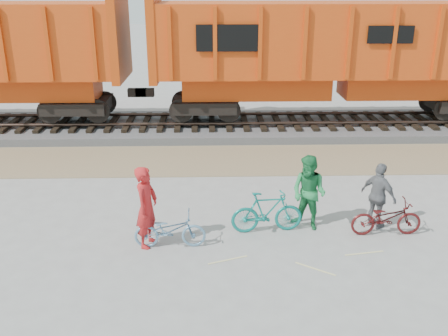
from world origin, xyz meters
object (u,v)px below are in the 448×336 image
Objects in this scene: person_man at (309,193)px; person_solo at (147,207)px; bicycle_blue at (170,230)px; bicycle_teal at (267,212)px; person_woman at (378,196)px; hopper_car_center at (337,53)px; bicycle_maroon at (386,218)px.

person_solo is at bearing -127.90° from person_man.
bicycle_teal reaches higher than bicycle_blue.
bicycle_blue is 2.32m from bicycle_teal.
person_solo is at bearing 61.50° from person_woman.
person_man is at bearing -83.85° from bicycle_teal.
hopper_car_center is 8.62× the size of person_woman.
bicycle_teal is (2.23, 0.66, 0.09)m from bicycle_blue.
bicycle_blue is at bearing 94.25° from bicycle_maroon.
hopper_car_center is 9.55m from bicycle_teal.
person_man is 1.67m from person_woman.
person_solo reaches higher than person_woman.
person_solo is at bearing 96.34° from bicycle_teal.
hopper_car_center is at bearing -16.96° from person_solo.
person_woman is at bearing -81.48° from bicycle_blue.
bicycle_teal is at bearing 84.72° from bicycle_maroon.
bicycle_blue is 0.85× the size of person_solo.
person_man is (-2.52, -8.33, -2.10)m from hopper_car_center.
hopper_car_center is 8.67m from person_woman.
hopper_car_center reaches higher than person_man.
person_solo is 3.80m from person_man.
person_solo is 1.04× the size of person_man.
bicycle_maroon is at bearing 157.77° from person_woman.
hopper_car_center is 11.21m from person_solo.
bicycle_teal is at bearing 57.61° from person_woman.
bicycle_teal reaches higher than bicycle_maroon.
bicycle_teal is 2.82m from person_solo.
person_solo is 5.44m from person_woman.
person_man reaches higher than bicycle_teal.
person_solo is (-5.49, -0.34, 0.51)m from bicycle_maroon.
person_man is (-1.76, 0.42, 0.47)m from bicycle_maroon.
person_woman reaches higher than bicycle_teal.
hopper_car_center reaches higher than person_woman.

